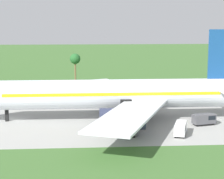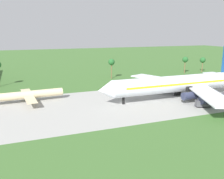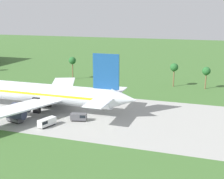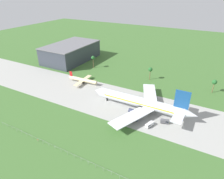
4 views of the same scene
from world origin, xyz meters
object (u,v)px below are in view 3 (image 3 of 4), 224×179
baggage_tug (79,117)px  fuel_truck (46,122)px  catering_van (15,118)px  jet_airliner (39,93)px

baggage_tug → fuel_truck: bearing=-133.2°
baggage_tug → catering_van: catering_van is taller
jet_airliner → catering_van: 14.34m
jet_airliner → fuel_truck: (10.58, -13.88, -4.50)m
catering_van → baggage_tug: bearing=21.9°
jet_airliner → fuel_truck: 18.02m
jet_airliner → baggage_tug: 19.28m
fuel_truck → catering_van: bearing=178.6°
jet_airliner → catering_van: (-0.35, -13.61, -4.48)m
baggage_tug → fuel_truck: size_ratio=0.87×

